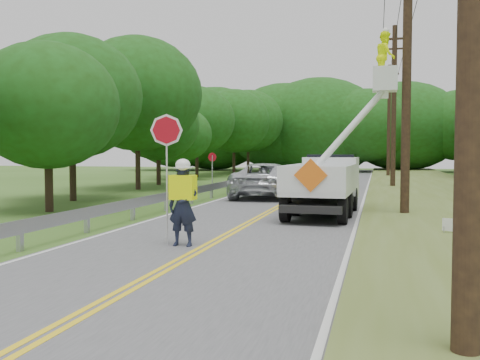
# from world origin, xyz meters

# --- Properties ---
(ground) EXTENTS (140.00, 140.00, 0.00)m
(ground) POSITION_xyz_m (0.00, 0.00, 0.00)
(ground) COLOR #335619
(ground) RESTS_ON ground
(road) EXTENTS (7.20, 96.00, 0.03)m
(road) POSITION_xyz_m (0.00, 14.00, 0.01)
(road) COLOR #515053
(road) RESTS_ON ground
(guardrail) EXTENTS (0.18, 48.00, 0.77)m
(guardrail) POSITION_xyz_m (-4.02, 14.91, 0.55)
(guardrail) COLOR #A4A5AC
(guardrail) RESTS_ON ground
(utility_poles) EXTENTS (1.60, 43.30, 10.00)m
(utility_poles) POSITION_xyz_m (5.00, 17.02, 5.27)
(utility_poles) COLOR black
(utility_poles) RESTS_ON ground
(tall_grass_verge) EXTENTS (7.00, 96.00, 0.30)m
(tall_grass_verge) POSITION_xyz_m (7.10, 14.00, 0.15)
(tall_grass_verge) COLOR #556325
(tall_grass_verge) RESTS_ON ground
(treeline_left) EXTENTS (10.61, 55.33, 9.58)m
(treeline_left) POSITION_xyz_m (-10.69, 28.57, 5.33)
(treeline_left) COLOR #332319
(treeline_left) RESTS_ON ground
(treeline_horizon) EXTENTS (58.16, 15.48, 12.23)m
(treeline_horizon) POSITION_xyz_m (0.54, 56.13, 5.50)
(treeline_horizon) COLOR #1D4411
(treeline_horizon) RESTS_ON ground
(flagger) EXTENTS (1.20, 0.49, 3.29)m
(flagger) POSITION_xyz_m (-0.59, 2.58, 1.19)
(flagger) COLOR #191E33
(flagger) RESTS_ON road
(bucket_truck) EXTENTS (3.74, 6.54, 6.40)m
(bucket_truck) POSITION_xyz_m (2.37, 10.80, 1.48)
(bucket_truck) COLOR black
(bucket_truck) RESTS_ON road
(suv_silver) EXTENTS (3.21, 6.49, 1.77)m
(suv_silver) POSITION_xyz_m (-1.52, 17.24, 0.91)
(suv_silver) COLOR silver
(suv_silver) RESTS_ON road
(suv_darkgrey) EXTENTS (3.50, 5.23, 1.41)m
(suv_darkgrey) POSITION_xyz_m (-2.37, 25.93, 0.72)
(suv_darkgrey) COLOR #3B3E43
(suv_darkgrey) RESTS_ON road
(stop_sign_permanent) EXTENTS (0.40, 0.34, 2.33)m
(stop_sign_permanent) POSITION_xyz_m (-4.65, 17.88, 1.53)
(stop_sign_permanent) COLOR #A4A5AC
(stop_sign_permanent) RESTS_ON ground
(yard_sign) EXTENTS (0.44, 0.20, 0.67)m
(yard_sign) POSITION_xyz_m (5.94, 4.56, 0.48)
(yard_sign) COLOR white
(yard_sign) RESTS_ON ground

